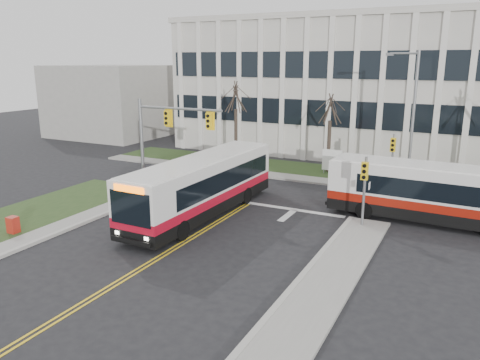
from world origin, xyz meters
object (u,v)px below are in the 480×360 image
(bus_main, at_px, (203,187))
(newspaper_box_red, at_px, (13,226))
(streetlight, at_px, (411,113))
(bus_cross, at_px, (440,196))
(directory_sign, at_px, (332,160))

(bus_main, height_order, newspaper_box_red, bus_main)
(streetlight, xyz_separation_m, bus_main, (-9.42, -11.18, -3.58))
(bus_cross, distance_m, newspaper_box_red, 22.23)
(directory_sign, relative_size, bus_main, 0.16)
(streetlight, bearing_deg, bus_cross, -68.29)
(directory_sign, relative_size, newspaper_box_red, 2.11)
(directory_sign, xyz_separation_m, newspaper_box_red, (-10.76, -19.57, -0.70))
(bus_main, bearing_deg, newspaper_box_red, -133.03)
(streetlight, distance_m, newspaper_box_red, 24.93)
(directory_sign, distance_m, newspaper_box_red, 22.34)
(bus_main, bearing_deg, bus_cross, 21.40)
(newspaper_box_red, bearing_deg, bus_main, 45.55)
(streetlight, relative_size, directory_sign, 4.60)
(bus_main, bearing_deg, directory_sign, 73.76)
(bus_main, distance_m, newspaper_box_red, 9.94)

